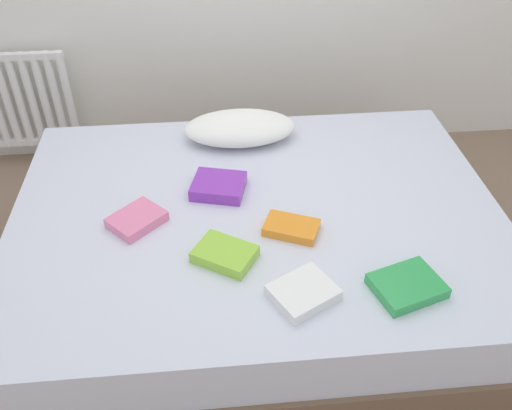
{
  "coord_description": "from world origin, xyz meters",
  "views": [
    {
      "loc": [
        -0.17,
        -1.7,
        1.88
      ],
      "look_at": [
        0.0,
        0.05,
        0.48
      ],
      "focal_mm": 38.29,
      "sensor_mm": 36.0,
      "label": 1
    }
  ],
  "objects_px": {
    "bed": "(257,254)",
    "radiator": "(20,101)",
    "pillow": "(240,128)",
    "textbook_lime": "(225,254)",
    "textbook_purple": "(219,186)",
    "textbook_orange": "(291,228)",
    "textbook_white": "(303,293)",
    "textbook_green": "(407,286)",
    "textbook_pink": "(137,219)"
  },
  "relations": [
    {
      "from": "textbook_pink",
      "to": "textbook_orange",
      "type": "relative_size",
      "value": 0.98
    },
    {
      "from": "pillow",
      "to": "textbook_white",
      "type": "xyz_separation_m",
      "value": [
        0.14,
        -1.01,
        -0.04
      ]
    },
    {
      "from": "bed",
      "to": "textbook_orange",
      "type": "xyz_separation_m",
      "value": [
        0.12,
        -0.15,
        0.27
      ]
    },
    {
      "from": "textbook_lime",
      "to": "textbook_orange",
      "type": "distance_m",
      "value": 0.29
    },
    {
      "from": "bed",
      "to": "textbook_white",
      "type": "bearing_deg",
      "value": -77.5
    },
    {
      "from": "textbook_purple",
      "to": "textbook_white",
      "type": "bearing_deg",
      "value": -52.87
    },
    {
      "from": "radiator",
      "to": "textbook_purple",
      "type": "bearing_deg",
      "value": -44.49
    },
    {
      "from": "pillow",
      "to": "textbook_green",
      "type": "xyz_separation_m",
      "value": [
        0.49,
        -1.02,
        -0.04
      ]
    },
    {
      "from": "pillow",
      "to": "textbook_orange",
      "type": "bearing_deg",
      "value": -77.87
    },
    {
      "from": "textbook_lime",
      "to": "textbook_pink",
      "type": "bearing_deg",
      "value": 177.31
    },
    {
      "from": "textbook_purple",
      "to": "radiator",
      "type": "bearing_deg",
      "value": 150.09
    },
    {
      "from": "bed",
      "to": "textbook_purple",
      "type": "xyz_separation_m",
      "value": [
        -0.15,
        0.13,
        0.28
      ]
    },
    {
      "from": "radiator",
      "to": "textbook_purple",
      "type": "distance_m",
      "value": 1.53
    },
    {
      "from": "textbook_pink",
      "to": "textbook_green",
      "type": "xyz_separation_m",
      "value": [
        0.93,
        -0.44,
        0.0
      ]
    },
    {
      "from": "textbook_pink",
      "to": "pillow",
      "type": "bearing_deg",
      "value": 9.15
    },
    {
      "from": "textbook_pink",
      "to": "textbook_white",
      "type": "distance_m",
      "value": 0.73
    },
    {
      "from": "textbook_green",
      "to": "textbook_white",
      "type": "bearing_deg",
      "value": 161.9
    },
    {
      "from": "textbook_pink",
      "to": "textbook_green",
      "type": "relative_size",
      "value": 0.88
    },
    {
      "from": "pillow",
      "to": "textbook_pink",
      "type": "distance_m",
      "value": 0.73
    },
    {
      "from": "radiator",
      "to": "textbook_white",
      "type": "height_order",
      "value": "radiator"
    },
    {
      "from": "textbook_purple",
      "to": "textbook_white",
      "type": "height_order",
      "value": "textbook_purple"
    },
    {
      "from": "textbook_green",
      "to": "bed",
      "type": "bearing_deg",
      "value": 115.82
    },
    {
      "from": "textbook_pink",
      "to": "textbook_green",
      "type": "bearing_deg",
      "value": -68.6
    },
    {
      "from": "textbook_green",
      "to": "textbook_pink",
      "type": "bearing_deg",
      "value": 137.07
    },
    {
      "from": "textbook_lime",
      "to": "textbook_orange",
      "type": "xyz_separation_m",
      "value": [
        0.26,
        0.13,
        -0.0
      ]
    },
    {
      "from": "bed",
      "to": "pillow",
      "type": "relative_size",
      "value": 3.86
    },
    {
      "from": "textbook_purple",
      "to": "bed",
      "type": "bearing_deg",
      "value": -27.3
    },
    {
      "from": "textbook_orange",
      "to": "textbook_white",
      "type": "bearing_deg",
      "value": -68.45
    },
    {
      "from": "textbook_green",
      "to": "textbook_orange",
      "type": "xyz_separation_m",
      "value": [
        -0.34,
        0.34,
        -0.0
      ]
    },
    {
      "from": "textbook_white",
      "to": "textbook_green",
      "type": "height_order",
      "value": "textbook_white"
    },
    {
      "from": "radiator",
      "to": "pillow",
      "type": "distance_m",
      "value": 1.39
    },
    {
      "from": "radiator",
      "to": "textbook_lime",
      "type": "xyz_separation_m",
      "value": [
        1.09,
        -1.47,
        0.11
      ]
    },
    {
      "from": "pillow",
      "to": "textbook_lime",
      "type": "xyz_separation_m",
      "value": [
        -0.11,
        -0.81,
        -0.04
      ]
    },
    {
      "from": "bed",
      "to": "textbook_white",
      "type": "height_order",
      "value": "textbook_white"
    },
    {
      "from": "radiator",
      "to": "textbook_white",
      "type": "distance_m",
      "value": 2.15
    },
    {
      "from": "textbook_white",
      "to": "textbook_green",
      "type": "relative_size",
      "value": 0.91
    },
    {
      "from": "textbook_white",
      "to": "textbook_orange",
      "type": "height_order",
      "value": "textbook_white"
    },
    {
      "from": "bed",
      "to": "radiator",
      "type": "height_order",
      "value": "radiator"
    },
    {
      "from": "textbook_white",
      "to": "textbook_orange",
      "type": "distance_m",
      "value": 0.33
    },
    {
      "from": "textbook_purple",
      "to": "textbook_orange",
      "type": "bearing_deg",
      "value": -32.16
    },
    {
      "from": "bed",
      "to": "textbook_lime",
      "type": "relative_size",
      "value": 9.64
    },
    {
      "from": "bed",
      "to": "pillow",
      "type": "distance_m",
      "value": 0.62
    },
    {
      "from": "pillow",
      "to": "textbook_purple",
      "type": "distance_m",
      "value": 0.42
    },
    {
      "from": "textbook_green",
      "to": "textbook_orange",
      "type": "distance_m",
      "value": 0.48
    },
    {
      "from": "bed",
      "to": "textbook_green",
      "type": "xyz_separation_m",
      "value": [
        0.46,
        -0.48,
        0.27
      ]
    },
    {
      "from": "textbook_pink",
      "to": "textbook_purple",
      "type": "bearing_deg",
      "value": -14.59
    },
    {
      "from": "radiator",
      "to": "pillow",
      "type": "xyz_separation_m",
      "value": [
        1.2,
        -0.67,
        0.15
      ]
    },
    {
      "from": "pillow",
      "to": "textbook_orange",
      "type": "xyz_separation_m",
      "value": [
        0.15,
        -0.68,
        -0.05
      ]
    },
    {
      "from": "textbook_white",
      "to": "textbook_green",
      "type": "xyz_separation_m",
      "value": [
        0.35,
        -0.0,
        -0.0
      ]
    },
    {
      "from": "radiator",
      "to": "textbook_purple",
      "type": "relative_size",
      "value": 2.79
    }
  ]
}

